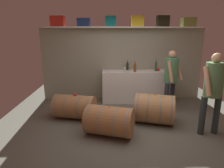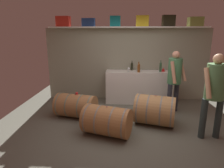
% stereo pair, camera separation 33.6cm
% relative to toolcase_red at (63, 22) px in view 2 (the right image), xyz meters
% --- Properties ---
extents(ground_plane, '(6.02, 7.42, 0.02)m').
position_rel_toolcase_red_xyz_m(ground_plane, '(1.84, -1.43, -2.32)').
color(ground_plane, '#5C5C4F').
extents(back_wall_panel, '(4.82, 0.10, 2.13)m').
position_rel_toolcase_red_xyz_m(back_wall_panel, '(1.84, 0.15, -1.24)').
color(back_wall_panel, gray).
rests_on(back_wall_panel, ground).
extents(high_shelf_board, '(4.44, 0.40, 0.03)m').
position_rel_toolcase_red_xyz_m(high_shelf_board, '(1.84, 0.00, -0.16)').
color(high_shelf_board, silver).
rests_on(high_shelf_board, back_wall_panel).
extents(toolcase_red, '(0.39, 0.24, 0.29)m').
position_rel_toolcase_red_xyz_m(toolcase_red, '(0.00, 0.00, 0.00)').
color(toolcase_red, red).
rests_on(toolcase_red, high_shelf_board).
extents(toolcase_navy, '(0.37, 0.21, 0.23)m').
position_rel_toolcase_red_xyz_m(toolcase_navy, '(0.72, 0.00, -0.03)').
color(toolcase_navy, navy).
rests_on(toolcase_navy, high_shelf_board).
extents(toolcase_teal, '(0.31, 0.29, 0.29)m').
position_rel_toolcase_red_xyz_m(toolcase_teal, '(1.48, 0.00, -0.00)').
color(toolcase_teal, '#0F777B').
rests_on(toolcase_teal, high_shelf_board).
extents(toolcase_yellow, '(0.36, 0.26, 0.30)m').
position_rel_toolcase_red_xyz_m(toolcase_yellow, '(2.24, 0.00, 0.00)').
color(toolcase_yellow, yellow).
rests_on(toolcase_yellow, high_shelf_board).
extents(toolcase_black, '(0.35, 0.22, 0.31)m').
position_rel_toolcase_red_xyz_m(toolcase_black, '(2.96, 0.00, 0.01)').
color(toolcase_black, black).
rests_on(toolcase_black, high_shelf_board).
extents(toolcase_olive, '(0.38, 0.31, 0.25)m').
position_rel_toolcase_red_xyz_m(toolcase_olive, '(3.70, 0.00, -0.02)').
color(toolcase_olive, olive).
rests_on(toolcase_olive, high_shelf_board).
extents(work_cabinet, '(1.89, 0.55, 0.92)m').
position_rel_toolcase_red_xyz_m(work_cabinet, '(2.18, -0.19, -1.85)').
color(work_cabinet, white).
rests_on(work_cabinet, ground).
extents(wine_bottle_amber, '(0.08, 0.08, 0.30)m').
position_rel_toolcase_red_xyz_m(wine_bottle_amber, '(2.15, -0.33, -1.25)').
color(wine_bottle_amber, brown).
rests_on(wine_bottle_amber, work_cabinet).
extents(wine_bottle_green, '(0.07, 0.07, 0.33)m').
position_rel_toolcase_red_xyz_m(wine_bottle_green, '(2.77, -0.24, -1.24)').
color(wine_bottle_green, '#2F5235').
rests_on(wine_bottle_green, work_cabinet).
extents(wine_bottle_dark, '(0.06, 0.06, 0.28)m').
position_rel_toolcase_red_xyz_m(wine_bottle_dark, '(1.98, -0.01, -1.26)').
color(wine_bottle_dark, black).
rests_on(wine_bottle_dark, work_cabinet).
extents(wine_glass, '(0.07, 0.07, 0.13)m').
position_rel_toolcase_red_xyz_m(wine_glass, '(1.88, -0.28, -1.30)').
color(wine_glass, white).
rests_on(wine_glass, work_cabinet).
extents(red_funnel, '(0.11, 0.11, 0.11)m').
position_rel_toolcase_red_xyz_m(red_funnel, '(2.87, -0.16, -1.33)').
color(red_funnel, red).
rests_on(red_funnel, work_cabinet).
extents(wine_barrel_near, '(1.05, 0.76, 0.58)m').
position_rel_toolcase_red_xyz_m(wine_barrel_near, '(0.59, -1.37, -2.02)').
color(wine_barrel_near, '#A47043').
rests_on(wine_barrel_near, ground).
extents(wine_barrel_far, '(1.00, 0.87, 0.67)m').
position_rel_toolcase_red_xyz_m(wine_barrel_far, '(2.42, -1.67, -1.98)').
color(wine_barrel_far, '#B07F4D').
rests_on(wine_barrel_far, ground).
extents(wine_barrel_flank, '(1.05, 0.83, 0.60)m').
position_rel_toolcase_red_xyz_m(wine_barrel_flank, '(1.40, -2.20, -2.01)').
color(wine_barrel_flank, '#A36C3E').
rests_on(wine_barrel_flank, ground).
extents(tasting_cup, '(0.06, 0.06, 0.05)m').
position_rel_toolcase_red_xyz_m(tasting_cup, '(0.62, -1.37, -1.71)').
color(tasting_cup, red).
rests_on(tasting_cup, wine_barrel_near).
extents(winemaker_pouring, '(0.49, 0.47, 1.57)m').
position_rel_toolcase_red_xyz_m(winemaker_pouring, '(3.00, -0.94, -1.35)').
color(winemaker_pouring, '#2B2F3B').
rests_on(winemaker_pouring, ground).
extents(visitor_tasting, '(0.50, 0.43, 1.63)m').
position_rel_toolcase_red_xyz_m(visitor_tasting, '(3.39, -2.22, -1.31)').
color(visitor_tasting, '#283332').
rests_on(visitor_tasting, ground).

